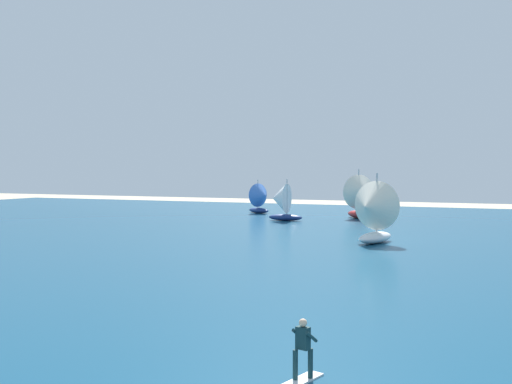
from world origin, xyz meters
TOP-DOWN VIEW (x-y plane):
  - ocean at (0.00, 50.23)m, footprint 160.00×90.00m
  - kitesurfer at (3.13, 18.08)m, footprint 1.07×2.03m
  - sailboat_near_shore at (-21.33, 73.57)m, footprint 3.87×3.45m
  - sailboat_heeled_over at (-7.40, 70.35)m, footprint 4.96×5.07m
  - sailboat_trailing at (-1.45, 47.96)m, footprint 4.16×4.76m
  - sailboat_far_right at (-15.13, 64.40)m, footprint 3.90×3.29m

SIDE VIEW (x-z plane):
  - ocean at x=0.00m, z-range 0.00..0.10m
  - kitesurfer at x=3.13m, z-range -0.13..1.54m
  - sailboat_near_shore at x=-21.33m, z-range -0.08..4.24m
  - sailboat_far_right at x=-15.13m, z-range -0.09..4.51m
  - sailboat_trailing at x=-1.45m, z-range -0.13..5.24m
  - sailboat_heeled_over at x=-7.40m, z-range -0.14..5.55m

